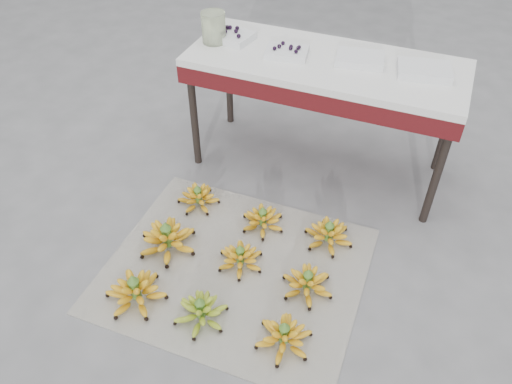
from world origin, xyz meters
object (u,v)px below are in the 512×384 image
at_px(bunch_front_center, 201,311).
at_px(vendor_table, 325,73).
at_px(bunch_front_right, 284,336).
at_px(bunch_back_right, 329,234).
at_px(tray_far_right, 424,70).
at_px(tray_far_left, 230,35).
at_px(tray_right, 360,59).
at_px(tray_left, 287,52).
at_px(bunch_back_center, 263,220).
at_px(bunch_back_left, 198,198).
at_px(bunch_mid_right, 307,283).
at_px(bunch_front_left, 136,291).
at_px(glass_jar, 214,27).
at_px(newspaper_mat, 235,269).
at_px(bunch_mid_left, 167,239).
at_px(bunch_mid_center, 240,258).

relative_size(bunch_front_center, vendor_table, 0.21).
xyz_separation_m(bunch_front_right, bunch_back_right, (0.01, 0.66, 0.00)).
bearing_deg(tray_far_right, tray_far_left, 179.89).
bearing_deg(bunch_back_right, tray_far_right, 82.17).
bearing_deg(tray_right, tray_left, -169.67).
bearing_deg(tray_far_right, bunch_back_center, -132.58).
bearing_deg(tray_left, vendor_table, 8.61).
height_order(bunch_front_right, bunch_back_left, bunch_front_right).
height_order(bunch_mid_right, bunch_back_left, bunch_mid_right).
bearing_deg(tray_right, vendor_table, -167.58).
relative_size(bunch_front_center, tray_right, 1.16).
distance_m(bunch_front_left, bunch_mid_right, 0.81).
relative_size(bunch_back_left, tray_left, 1.03).
height_order(bunch_mid_right, tray_left, tray_left).
distance_m(bunch_back_left, tray_right, 1.16).
bearing_deg(bunch_back_right, glass_jar, 160.84).
bearing_deg(bunch_mid_right, glass_jar, 156.78).
relative_size(newspaper_mat, bunch_back_center, 4.17).
relative_size(bunch_front_left, vendor_table, 0.20).
distance_m(vendor_table, tray_right, 0.20).
relative_size(bunch_front_right, bunch_back_right, 1.09).
height_order(tray_far_left, tray_left, tray_far_left).
bearing_deg(bunch_back_right, tray_far_left, 155.76).
relative_size(bunch_front_right, bunch_back_left, 1.30).
bearing_deg(bunch_mid_left, bunch_back_center, 63.94).
distance_m(bunch_back_left, vendor_table, 0.98).
relative_size(bunch_mid_right, tray_left, 1.32).
bearing_deg(newspaper_mat, tray_far_right, 57.70).
height_order(newspaper_mat, vendor_table, vendor_table).
height_order(bunch_back_left, bunch_back_right, bunch_back_right).
height_order(bunch_mid_right, bunch_back_right, bunch_back_right).
bearing_deg(bunch_mid_right, bunch_front_center, -117.34).
distance_m(bunch_front_center, tray_right, 1.52).
xyz_separation_m(bunch_mid_right, glass_jar, (-0.89, 0.92, 0.74)).
height_order(bunch_mid_left, bunch_mid_center, bunch_mid_left).
distance_m(vendor_table, glass_jar, 0.67).
bearing_deg(vendor_table, bunch_back_center, -99.75).
xyz_separation_m(bunch_front_center, bunch_front_right, (0.39, 0.02, 0.00)).
relative_size(tray_far_left, glass_jar, 1.65).
bearing_deg(bunch_back_center, tray_far_right, 67.01).
height_order(bunch_back_center, tray_right, tray_right).
bearing_deg(tray_far_left, bunch_front_right, -57.91).
bearing_deg(bunch_back_right, bunch_front_left, -122.95).
xyz_separation_m(bunch_back_left, tray_left, (0.30, 0.57, 0.68)).
bearing_deg(bunch_mid_center, glass_jar, 141.74).
relative_size(newspaper_mat, tray_far_left, 4.49).
height_order(bunch_front_right, bunch_back_right, same).
relative_size(bunch_front_center, tray_far_left, 1.13).
distance_m(bunch_front_center, bunch_mid_left, 0.48).
height_order(newspaper_mat, tray_left, tray_left).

